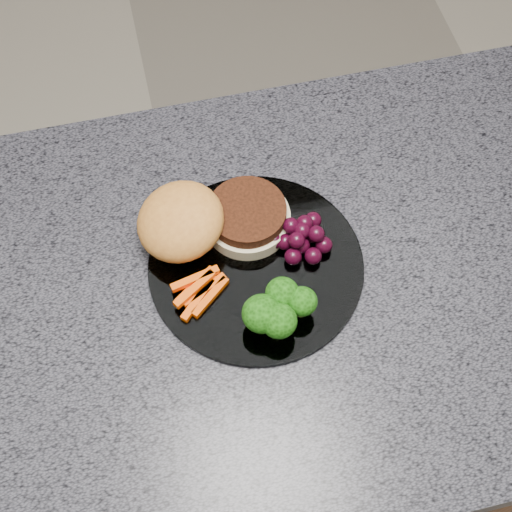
{
  "coord_description": "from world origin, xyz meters",
  "views": [
    {
      "loc": [
        -0.02,
        -0.38,
        1.66
      ],
      "look_at": [
        0.07,
        0.03,
        0.93
      ],
      "focal_mm": 50.0,
      "sensor_mm": 36.0,
      "label": 1
    }
  ],
  "objects_px": {
    "island_cabinet": "(220,415)",
    "grape_bunch": "(302,237)",
    "plate": "(256,265)",
    "burger": "(205,222)"
  },
  "relations": [
    {
      "from": "grape_bunch",
      "to": "island_cabinet",
      "type": "bearing_deg",
      "value": -162.87
    },
    {
      "from": "plate",
      "to": "burger",
      "type": "bearing_deg",
      "value": 130.91
    },
    {
      "from": "plate",
      "to": "grape_bunch",
      "type": "distance_m",
      "value": 0.06
    },
    {
      "from": "plate",
      "to": "burger",
      "type": "height_order",
      "value": "burger"
    },
    {
      "from": "plate",
      "to": "burger",
      "type": "relative_size",
      "value": 1.23
    },
    {
      "from": "island_cabinet",
      "to": "plate",
      "type": "xyz_separation_m",
      "value": [
        0.07,
        0.03,
        0.47
      ]
    },
    {
      "from": "island_cabinet",
      "to": "grape_bunch",
      "type": "relative_size",
      "value": 15.48
    },
    {
      "from": "island_cabinet",
      "to": "burger",
      "type": "relative_size",
      "value": 5.66
    },
    {
      "from": "island_cabinet",
      "to": "grape_bunch",
      "type": "bearing_deg",
      "value": 17.13
    },
    {
      "from": "plate",
      "to": "burger",
      "type": "distance_m",
      "value": 0.08
    }
  ]
}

